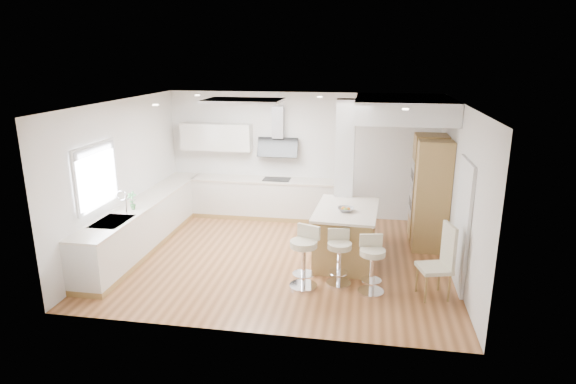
% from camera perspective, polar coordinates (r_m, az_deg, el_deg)
% --- Properties ---
extents(ground, '(6.00, 6.00, 0.00)m').
position_cam_1_polar(ground, '(8.88, -0.77, -7.79)').
color(ground, '#9E643A').
rests_on(ground, ground).
extents(ceiling, '(6.00, 5.00, 0.02)m').
position_cam_1_polar(ceiling, '(8.88, -0.77, -7.79)').
color(ceiling, silver).
rests_on(ceiling, ground).
extents(wall_back, '(6.00, 0.04, 2.80)m').
position_cam_1_polar(wall_back, '(10.82, 1.55, 4.34)').
color(wall_back, silver).
rests_on(wall_back, ground).
extents(wall_left, '(0.04, 5.00, 2.80)m').
position_cam_1_polar(wall_left, '(9.41, -19.10, 1.69)').
color(wall_left, silver).
rests_on(wall_left, ground).
extents(wall_right, '(0.04, 5.00, 2.80)m').
position_cam_1_polar(wall_right, '(8.43, 19.68, 0.05)').
color(wall_right, silver).
rests_on(wall_right, ground).
extents(skylight, '(4.10, 2.10, 0.06)m').
position_cam_1_polar(skylight, '(8.93, -5.24, 10.71)').
color(skylight, silver).
rests_on(skylight, ground).
extents(window_left, '(0.06, 1.28, 1.07)m').
position_cam_1_polar(window_left, '(8.57, -21.82, 2.11)').
color(window_left, white).
rests_on(window_left, ground).
extents(doorway_right, '(0.05, 1.00, 2.10)m').
position_cam_1_polar(doorway_right, '(7.98, 19.94, -3.87)').
color(doorway_right, '#3F3932').
rests_on(doorway_right, ground).
extents(counter_left, '(0.63, 4.50, 1.35)m').
position_cam_1_polar(counter_left, '(9.73, -16.41, -3.41)').
color(counter_left, '#9F7C44').
rests_on(counter_left, ground).
extents(counter_back, '(3.62, 0.63, 2.50)m').
position_cam_1_polar(counter_back, '(10.88, -3.45, 0.57)').
color(counter_back, '#9F7C44').
rests_on(counter_back, ground).
extents(pillar, '(0.35, 0.35, 2.80)m').
position_cam_1_polar(pillar, '(9.22, 6.69, 2.19)').
color(pillar, silver).
rests_on(pillar, ground).
extents(soffit, '(1.78, 2.20, 0.40)m').
position_cam_1_polar(soffit, '(9.47, 13.51, 9.60)').
color(soffit, silver).
rests_on(soffit, ground).
extents(oven_column, '(0.63, 1.21, 2.10)m').
position_cam_1_polar(oven_column, '(9.65, 16.40, 0.10)').
color(oven_column, '#9F7C44').
rests_on(oven_column, ground).
extents(peninsula, '(1.15, 1.66, 1.05)m').
position_cam_1_polar(peninsula, '(8.67, 6.86, -4.99)').
color(peninsula, '#9F7C44').
rests_on(peninsula, ground).
extents(bar_stool_a, '(0.58, 0.58, 1.00)m').
position_cam_1_polar(bar_stool_a, '(7.63, 1.93, -7.33)').
color(bar_stool_a, silver).
rests_on(bar_stool_a, ground).
extents(bar_stool_b, '(0.47, 0.47, 0.90)m').
position_cam_1_polar(bar_stool_b, '(7.79, 6.09, -7.36)').
color(bar_stool_b, silver).
rests_on(bar_stool_b, ground).
extents(bar_stool_c, '(0.49, 0.49, 0.91)m').
position_cam_1_polar(bar_stool_c, '(7.58, 9.92, -8.11)').
color(bar_stool_c, silver).
rests_on(bar_stool_c, ground).
extents(dining_chair, '(0.56, 0.56, 1.16)m').
position_cam_1_polar(dining_chair, '(7.66, 17.72, -7.54)').
color(dining_chair, beige).
rests_on(dining_chair, ground).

